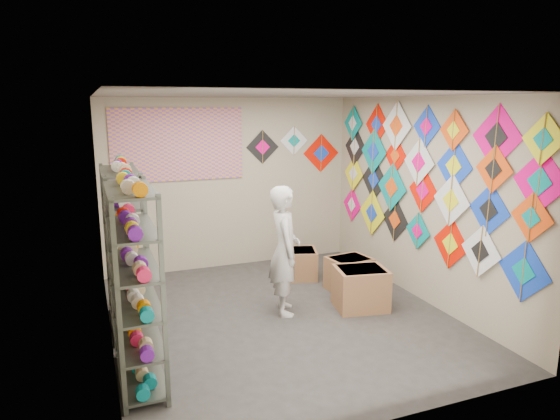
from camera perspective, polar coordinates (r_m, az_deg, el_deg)
name	(u,v)px	position (r m, az deg, el deg)	size (l,w,h in m)	color
ground	(281,317)	(6.34, 0.14, -12.17)	(4.50, 4.50, 0.00)	#312E2B
room_walls	(281,187)	(5.87, 0.15, 2.65)	(4.50, 4.50, 4.50)	tan
shelf_rack_front	(135,287)	(4.84, -16.19, -8.40)	(0.40, 1.10, 1.90)	#4C5147
shelf_rack_back	(125,249)	(6.08, -17.35, -4.29)	(0.40, 1.10, 1.90)	#4C5147
string_spools	(129,257)	(5.43, -16.90, -5.16)	(0.12, 2.36, 0.12)	#F71C52
kite_wall_display	(420,179)	(6.86, 15.67, 3.43)	(0.06, 4.28, 2.07)	blue
back_wall_kites	(296,148)	(8.32, 1.88, 7.06)	(1.65, 0.02, 0.79)	black
poster	(178,145)	(7.75, -11.54, 7.34)	(2.00, 0.01, 1.10)	purple
shopkeeper	(285,250)	(6.22, 0.53, -4.63)	(0.51, 0.67, 1.63)	beige
carton_a	(361,288)	(6.61, 9.19, -8.82)	(0.64, 0.53, 0.53)	#956441
carton_b	(349,274)	(7.22, 7.90, -7.23)	(0.57, 0.47, 0.47)	#956441
carton_c	(301,264)	(7.64, 2.42, -6.15)	(0.46, 0.50, 0.44)	#956441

